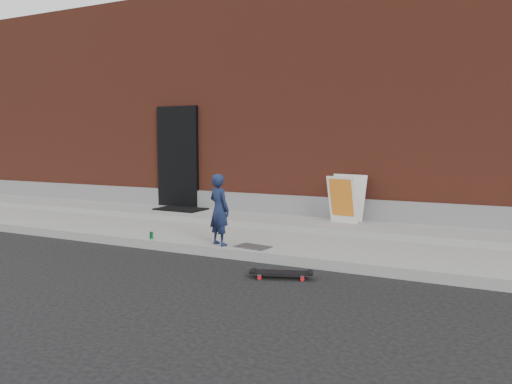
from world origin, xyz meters
The scene contains 10 objects.
ground centered at (0.00, 0.00, 0.00)m, with size 80.00×80.00×0.00m, color black.
sidewalk centered at (0.00, 1.50, 0.07)m, with size 20.00×3.00×0.15m, color gray.
apron centered at (0.00, 2.40, 0.20)m, with size 20.00×1.20×0.10m, color gray.
building centered at (0.00, 6.99, 2.50)m, with size 20.00×8.10×5.00m.
child centered at (0.08, 0.20, 0.70)m, with size 0.40×0.27×1.11m, color #172141.
skateboard centered at (1.48, -0.63, 0.07)m, with size 0.81×0.45×0.09m.
pizza_sign centered at (1.41, 2.58, 0.70)m, with size 0.64×0.72×0.89m.
soda_can centered at (-1.15, 0.10, 0.21)m, with size 0.06×0.06×0.12m, color #1B8948.
doormat centered at (-2.30, 2.70, 0.27)m, with size 1.06×0.86×0.03m, color black.
utility_plate centered at (0.63, 0.28, 0.16)m, with size 0.51×0.33×0.02m, color #5A5B60.
Camera 1 is at (3.95, -6.39, 1.78)m, focal length 35.00 mm.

